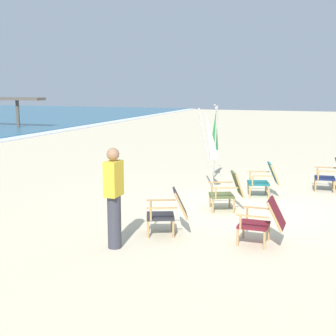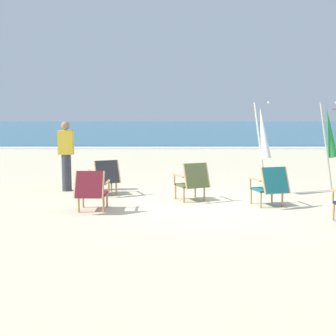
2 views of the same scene
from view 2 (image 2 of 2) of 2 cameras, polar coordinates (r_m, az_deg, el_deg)
name	(u,v)px [view 2 (image 2 of 2)]	position (r m, az deg, el deg)	size (l,w,h in m)	color
ground_plane	(204,205)	(9.40, 4.42, -4.58)	(80.00, 80.00, 0.00)	beige
sea	(174,129)	(42.74, 0.78, 4.84)	(80.00, 40.00, 0.10)	#2D6684
surf_band	(182,148)	(22.48, 1.70, 2.49)	(80.00, 1.10, 0.06)	white
beach_chair_mid_center	(191,181)	(9.73, 2.80, -1.57)	(0.79, 0.85, 0.82)	#515B33
beach_chair_front_left	(89,190)	(8.85, -9.56, -2.61)	(0.60, 0.75, 0.79)	maroon
beach_chair_back_right	(103,177)	(10.46, -7.89, -1.03)	(0.80, 0.88, 0.80)	#28282D
beach_chair_front_right	(269,185)	(9.40, 12.16, -2.07)	(0.74, 0.84, 0.80)	#196066
umbrella_furled_green	(327,133)	(11.32, 18.85, 4.04)	(0.56, 0.38, 2.09)	#B7B2A8
umbrella_furled_white	(261,134)	(10.66, 11.26, 4.12)	(0.43, 0.53, 2.09)	#B7B2A8
person_near_chairs	(64,155)	(11.16, -12.55, 1.52)	(0.34, 0.22, 1.63)	#383842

